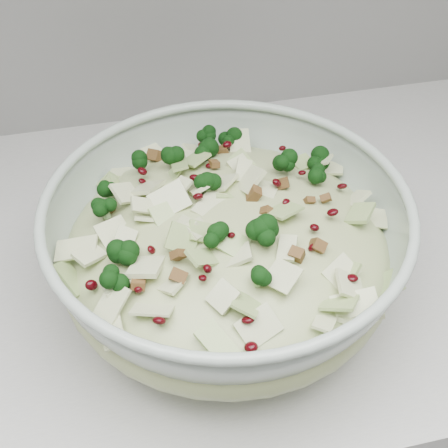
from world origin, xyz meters
name	(u,v)px	position (x,y,z in m)	size (l,w,h in m)	color
mixing_bowl	(227,252)	(-0.49, 1.60, 0.97)	(0.42, 0.42, 0.14)	#A3B3A7
salad	(227,235)	(-0.49, 1.60, 1.00)	(0.45, 0.45, 0.14)	#BFC385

